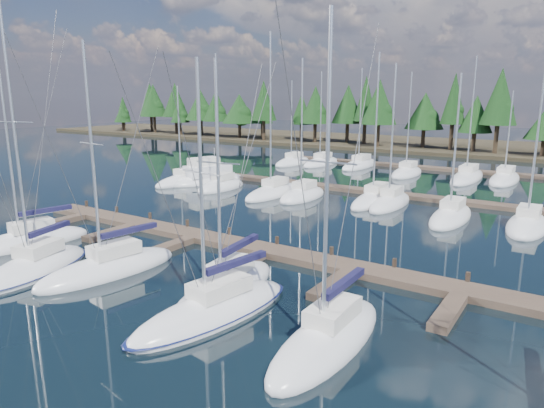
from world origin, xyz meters
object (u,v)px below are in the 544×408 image
Objects in this scene: front_sailboat_0 at (27,242)px; motor_yacht_left at (208,178)px; main_dock at (263,253)px; front_sailboat_3 at (226,289)px; front_sailboat_4 at (213,311)px; front_sailboat_2 at (109,268)px; front_sailboat_5 at (328,339)px; front_sailboat_1 at (36,267)px.

motor_yacht_left is at bearing 102.66° from front_sailboat_0.
front_sailboat_3 is at bearing -73.58° from main_dock.
front_sailboat_3 is 1.01× the size of front_sailboat_4.
front_sailboat_4 is at bearing -48.92° from motor_yacht_left.
front_sailboat_4 is (1.12, -2.34, -0.01)m from front_sailboat_3.
front_sailboat_0 is 8.87m from front_sailboat_2.
front_sailboat_0 is at bearing 178.05° from front_sailboat_5.
front_sailboat_1 is at bearing -162.50° from front_sailboat_3.
front_sailboat_1 is 1.15× the size of front_sailboat_2.
front_sailboat_4 is 1.21× the size of motor_yacht_left.
front_sailboat_1 is 1.25× the size of front_sailboat_3.
front_sailboat_0 reaches higher than front_sailboat_4.
front_sailboat_2 is 1.09× the size of front_sailboat_3.
front_sailboat_0 is at bearing -154.41° from main_dock.
front_sailboat_3 is at bearing 164.99° from front_sailboat_5.
front_sailboat_3 is at bearing 115.63° from front_sailboat_4.
main_dock is 16.22m from front_sailboat_0.
front_sailboat_5 is at bearing 5.31° from front_sailboat_4.
main_dock is at bearing 109.13° from front_sailboat_4.
front_sailboat_2 is at bearing -1.87° from front_sailboat_0.
front_sailboat_5 is at bearing 5.46° from front_sailboat_1.
front_sailboat_2 is (8.86, -0.29, -0.02)m from front_sailboat_0.
front_sailboat_0 is at bearing -77.34° from motor_yacht_left.
motor_yacht_left is at bearing 131.08° from front_sailboat_4.
front_sailboat_2 is at bearing -128.30° from main_dock.
front_sailboat_0 reaches higher than motor_yacht_left.
main_dock is 9.29m from front_sailboat_2.
main_dock is 3.56× the size of front_sailboat_4.
front_sailboat_3 is at bearing 17.50° from front_sailboat_1.
main_dock is 13.41m from front_sailboat_1.
main_dock is 3.17× the size of front_sailboat_5.
front_sailboat_2 is (3.69, 2.22, -0.01)m from front_sailboat_1.
front_sailboat_3 reaches higher than main_dock.
front_sailboat_3 is (11.22, 3.54, -0.02)m from front_sailboat_1.
motor_yacht_left is at bearing 132.28° from front_sailboat_3.
front_sailboat_3 is 7.01m from front_sailboat_5.
front_sailboat_1 reaches higher than front_sailboat_3.
main_dock is 11.56m from front_sailboat_5.
main_dock is 4.31× the size of motor_yacht_left.
front_sailboat_2 reaches higher than front_sailboat_3.
front_sailboat_2 is 0.98× the size of front_sailboat_5.
front_sailboat_1 is at bearing -68.68° from motor_yacht_left.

